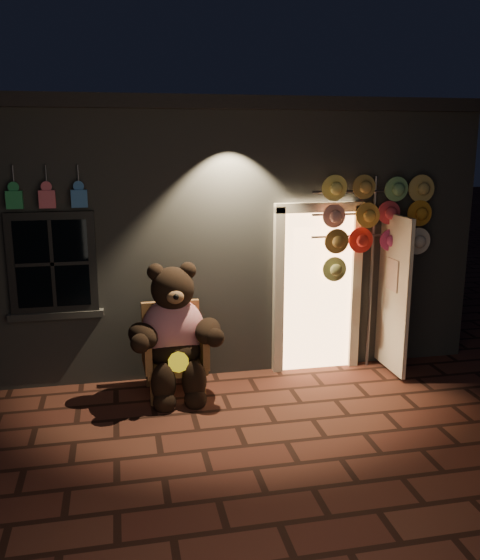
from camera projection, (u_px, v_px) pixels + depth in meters
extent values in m
plane|color=#562C20|center=(237.00, 427.00, 6.24)|extent=(60.00, 60.00, 0.00)
cube|color=slate|center=(188.00, 222.00, 9.68)|extent=(7.00, 5.00, 3.30)
cube|color=black|center=(186.00, 112.00, 9.29)|extent=(7.30, 5.30, 0.16)
cube|color=black|center=(53.00, 263.00, 6.91)|extent=(1.00, 0.10, 1.20)
cube|color=black|center=(53.00, 264.00, 6.88)|extent=(0.82, 0.06, 1.02)
cube|color=slate|center=(57.00, 315.00, 7.05)|extent=(1.10, 0.14, 0.08)
cube|color=#FFB772|center=(316.00, 290.00, 7.68)|extent=(0.92, 0.10, 2.10)
cube|color=beige|center=(278.00, 293.00, 7.54)|extent=(0.12, 0.12, 2.20)
cube|color=beige|center=(355.00, 289.00, 7.75)|extent=(0.12, 0.12, 2.20)
cube|color=beige|center=(320.00, 207.00, 7.40)|extent=(1.16, 0.12, 0.12)
cube|color=beige|center=(394.00, 294.00, 7.50)|extent=(0.05, 0.80, 2.00)
cube|color=#278F4E|center=(14.00, 200.00, 6.59)|extent=(0.18, 0.07, 0.20)
cylinder|color=#59595E|center=(13.00, 177.00, 6.59)|extent=(0.02, 0.02, 0.25)
cube|color=#D65869|center=(47.00, 199.00, 6.66)|extent=(0.18, 0.07, 0.20)
cylinder|color=#59595E|center=(46.00, 176.00, 6.66)|extent=(0.02, 0.02, 0.25)
cube|color=#326AB2|center=(79.00, 199.00, 6.73)|extent=(0.18, 0.07, 0.20)
cylinder|color=#59595E|center=(78.00, 176.00, 6.73)|extent=(0.02, 0.02, 0.25)
cube|color=#99633B|center=(175.00, 364.00, 7.00)|extent=(0.71, 0.67, 0.10)
cube|color=#99633B|center=(171.00, 329.00, 7.20)|extent=(0.70, 0.10, 0.69)
cube|color=#99633B|center=(146.00, 351.00, 6.86)|extent=(0.10, 0.60, 0.40)
cube|color=#99633B|center=(202.00, 347.00, 7.01)|extent=(0.10, 0.60, 0.40)
cylinder|color=#99633B|center=(152.00, 392.00, 6.71)|extent=(0.05, 0.05, 0.32)
cylinder|color=#99633B|center=(204.00, 387.00, 6.85)|extent=(0.05, 0.05, 0.32)
cylinder|color=#99633B|center=(148.00, 374.00, 7.24)|extent=(0.05, 0.05, 0.32)
cylinder|color=#99633B|center=(196.00, 370.00, 7.38)|extent=(0.05, 0.05, 0.32)
ellipsoid|color=red|center=(173.00, 330.00, 6.96)|extent=(0.76, 0.62, 0.78)
ellipsoid|color=black|center=(175.00, 350.00, 6.93)|extent=(0.63, 0.54, 0.37)
sphere|color=black|center=(173.00, 288.00, 6.79)|extent=(0.52, 0.52, 0.50)
sphere|color=black|center=(156.00, 272.00, 6.74)|extent=(0.20, 0.20, 0.20)
sphere|color=black|center=(188.00, 270.00, 6.82)|extent=(0.20, 0.20, 0.20)
ellipsoid|color=brown|center=(175.00, 297.00, 6.59)|extent=(0.20, 0.14, 0.16)
ellipsoid|color=black|center=(143.00, 336.00, 6.64)|extent=(0.45, 0.58, 0.28)
ellipsoid|color=black|center=(208.00, 331.00, 6.81)|extent=(0.43, 0.57, 0.28)
ellipsoid|color=black|center=(163.00, 384.00, 6.64)|extent=(0.28, 0.28, 0.48)
ellipsoid|color=black|center=(194.00, 381.00, 6.72)|extent=(0.28, 0.28, 0.48)
sphere|color=black|center=(165.00, 402.00, 6.62)|extent=(0.26, 0.26, 0.26)
sphere|color=black|center=(195.00, 399.00, 6.70)|extent=(0.26, 0.26, 0.26)
cylinder|color=yellow|center=(178.00, 362.00, 6.63)|extent=(0.24, 0.10, 0.23)
cylinder|color=#59595E|center=(371.00, 274.00, 7.68)|extent=(0.04, 0.04, 2.51)
cylinder|color=#59595E|center=(355.00, 192.00, 7.36)|extent=(1.12, 0.03, 0.03)
cylinder|color=#59595E|center=(354.00, 214.00, 7.43)|extent=(1.12, 0.03, 0.03)
cylinder|color=#59595E|center=(353.00, 236.00, 7.49)|extent=(1.12, 0.03, 0.03)
cylinder|color=#FEEA69|center=(336.00, 189.00, 7.24)|extent=(0.32, 0.11, 0.32)
cylinder|color=#AE8941|center=(365.00, 188.00, 7.29)|extent=(0.32, 0.11, 0.32)
cylinder|color=#72AF6D|center=(394.00, 188.00, 7.33)|extent=(0.32, 0.11, 0.32)
cylinder|color=tan|center=(420.00, 187.00, 7.46)|extent=(0.32, 0.11, 0.32)
cylinder|color=#F6A394|center=(336.00, 215.00, 7.29)|extent=(0.32, 0.11, 0.32)
cylinder|color=gold|center=(365.00, 215.00, 7.33)|extent=(0.32, 0.11, 0.32)
cylinder|color=#CF3A48|center=(391.00, 214.00, 7.46)|extent=(0.32, 0.11, 0.32)
cylinder|color=orange|center=(419.00, 213.00, 7.51)|extent=(0.32, 0.11, 0.32)
cylinder|color=olive|center=(336.00, 242.00, 7.33)|extent=(0.32, 0.11, 0.32)
cylinder|color=red|center=(362.00, 240.00, 7.46)|extent=(0.32, 0.11, 0.32)
cylinder|color=#C83E7D|center=(390.00, 239.00, 7.51)|extent=(0.32, 0.11, 0.32)
cylinder|color=#F6E6CD|center=(418.00, 239.00, 7.55)|extent=(0.32, 0.11, 0.32)
cylinder|color=olive|center=(333.00, 267.00, 7.46)|extent=(0.32, 0.11, 0.32)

